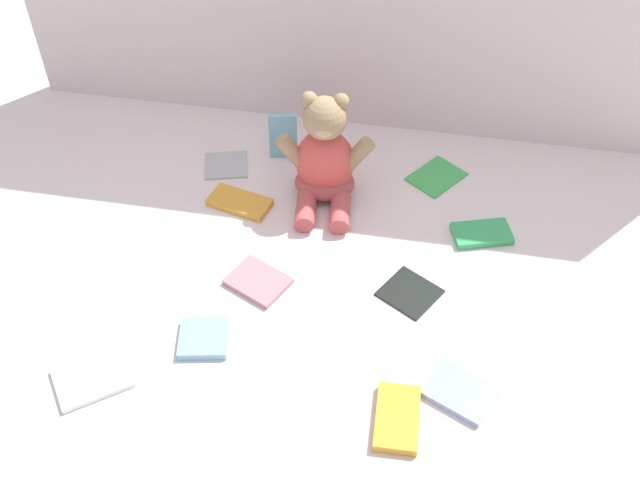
% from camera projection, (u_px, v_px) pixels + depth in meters
% --- Properties ---
extents(ground_plane, '(3.20, 3.20, 0.00)m').
position_uv_depth(ground_plane, '(335.00, 241.00, 1.62)').
color(ground_plane, silver).
extents(teddy_bear, '(0.22, 0.20, 0.26)m').
position_uv_depth(teddy_bear, '(325.00, 160.00, 1.65)').
color(teddy_bear, '#D84C47').
rests_on(teddy_bear, ground_plane).
extents(book_case_0, '(0.12, 0.12, 0.01)m').
position_uv_depth(book_case_0, '(226.00, 164.00, 1.79)').
color(book_case_0, '#A7A5AA').
rests_on(book_case_0, ground_plane).
extents(book_case_1, '(0.07, 0.03, 0.12)m').
position_uv_depth(book_case_1, '(283.00, 136.00, 1.78)').
color(book_case_1, '#76B9CF').
rests_on(book_case_1, ground_plane).
extents(book_case_2, '(0.14, 0.13, 0.01)m').
position_uv_depth(book_case_2, '(258.00, 281.00, 1.53)').
color(book_case_2, '#B17780').
rests_on(book_case_2, ground_plane).
extents(book_case_3, '(0.14, 0.13, 0.01)m').
position_uv_depth(book_case_3, '(460.00, 392.00, 1.34)').
color(book_case_3, '#8BA3E0').
rests_on(book_case_3, ground_plane).
extents(book_case_4, '(0.16, 0.16, 0.01)m').
position_uv_depth(book_case_4, '(92.00, 378.00, 1.37)').
color(book_case_4, white).
rests_on(book_case_4, ground_plane).
extents(book_case_5, '(0.11, 0.11, 0.02)m').
position_uv_depth(book_case_5, '(204.00, 338.00, 1.43)').
color(book_case_5, '#81BAE4').
rests_on(book_case_5, ground_plane).
extents(book_case_6, '(0.15, 0.15, 0.01)m').
position_uv_depth(book_case_6, '(436.00, 176.00, 1.76)').
color(book_case_6, green).
rests_on(book_case_6, ground_plane).
extents(book_case_7, '(0.08, 0.13, 0.02)m').
position_uv_depth(book_case_7, '(397.00, 418.00, 1.30)').
color(book_case_7, gold).
rests_on(book_case_7, ground_plane).
extents(book_case_8, '(0.14, 0.11, 0.02)m').
position_uv_depth(book_case_8, '(482.00, 234.00, 1.62)').
color(book_case_8, '#349F5A').
rests_on(book_case_8, ground_plane).
extents(book_case_9, '(0.15, 0.10, 0.02)m').
position_uv_depth(book_case_9, '(240.00, 202.00, 1.69)').
color(book_case_9, orange).
rests_on(book_case_9, ground_plane).
extents(book_case_10, '(0.14, 0.14, 0.01)m').
position_uv_depth(book_case_10, '(410.00, 292.00, 1.51)').
color(book_case_10, black).
rests_on(book_case_10, ground_plane).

